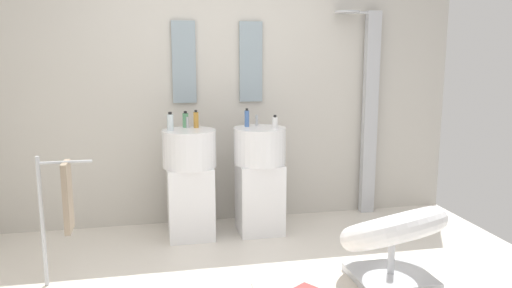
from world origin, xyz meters
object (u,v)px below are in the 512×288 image
Objects in this scene: pedestal_sink_right at (260,176)px; soap_bottle_green at (186,120)px; soap_bottle_blue at (247,118)px; shower_column at (369,109)px; soap_bottle_amber at (196,120)px; soap_bottle_white at (275,122)px; pedestal_sink_left at (190,180)px; lounge_chair at (392,235)px; soap_bottle_clear at (170,122)px; towel_rack at (64,200)px.

soap_bottle_green is at bearing 166.44° from pedestal_sink_right.
pedestal_sink_right is at bearing -39.05° from soap_bottle_blue.
shower_column reaches higher than soap_bottle_amber.
soap_bottle_amber reaches higher than soap_bottle_white.
pedestal_sink_left is 0.54m from soap_bottle_green.
soap_bottle_amber is (0.08, 0.12, 0.53)m from pedestal_sink_left.
shower_column is at bearing 72.50° from lounge_chair.
shower_column is at bearing 16.05° from pedestal_sink_right.
pedestal_sink_left is at bearing -169.33° from shower_column.
soap_bottle_blue reaches higher than soap_bottle_clear.
soap_bottle_amber is (-1.28, 1.34, 0.70)m from lounge_chair.
lounge_chair is 6.94× the size of soap_bottle_green.
soap_bottle_clear is at bearing 43.88° from towel_rack.
soap_bottle_amber is (-0.46, 0.04, -0.00)m from soap_bottle_blue.
pedestal_sink_right reaches higher than towel_rack.
lounge_chair is at bearing -59.61° from pedestal_sink_right.
soap_bottle_blue is 0.46m from soap_bottle_amber.
lounge_chair is at bearing -57.89° from soap_bottle_blue.
towel_rack is (-0.95, -0.77, 0.10)m from pedestal_sink_left.
soap_bottle_blue is 0.56m from soap_bottle_green.
soap_bottle_green is (-0.78, 0.23, 0.01)m from soap_bottle_white.
pedestal_sink_left is 0.53× the size of shower_column.
soap_bottle_blue is (-0.82, 1.30, 0.71)m from lounge_chair.
soap_bottle_blue is at bearing -7.71° from soap_bottle_green.
lounge_chair is at bearing -62.76° from soap_bottle_white.
soap_bottle_clear is 0.27m from soap_bottle_amber.
soap_bottle_clear is 1.35× the size of soap_bottle_white.
towel_rack is 1.42m from soap_bottle_amber.
soap_bottle_white is at bearing 22.28° from towel_rack.
pedestal_sink_right is 6.73× the size of soap_bottle_amber.
pedestal_sink_right is 0.78m from soap_bottle_amber.
pedestal_sink_right is at bearing -13.56° from soap_bottle_green.
soap_bottle_white is (0.68, -0.19, -0.02)m from soap_bottle_amber.
shower_column is 13.80× the size of soap_bottle_green.
soap_bottle_white is 0.81m from soap_bottle_green.
soap_bottle_amber is at bearing 164.49° from soap_bottle_white.
soap_bottle_amber reaches higher than soap_bottle_green.
pedestal_sink_right is 1.42m from lounge_chair.
pedestal_sink_left reaches higher than lounge_chair.
pedestal_sink_left is 6.61× the size of soap_bottle_clear.
soap_bottle_amber is at bearing 133.62° from lounge_chair.
pedestal_sink_left is 1.23m from towel_rack.
pedestal_sink_right is 0.52m from soap_bottle_white.
pedestal_sink_left is at bearing -122.39° from soap_bottle_amber.
soap_bottle_clear is at bearing 176.28° from soap_bottle_white.
soap_bottle_blue is at bearing 7.65° from soap_bottle_clear.
shower_column is 12.18× the size of soap_bottle_blue.
soap_bottle_green is at bearing 49.45° from soap_bottle_clear.
soap_bottle_white reaches higher than pedestal_sink_right.
soap_bottle_blue is 0.27m from soap_bottle_white.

